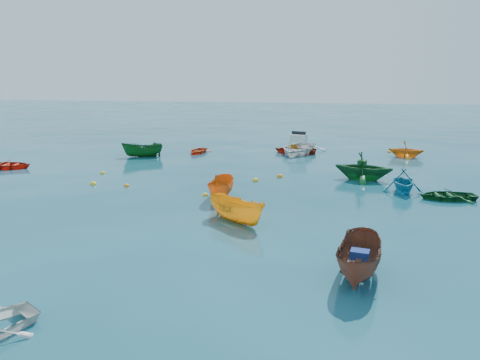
# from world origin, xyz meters

# --- Properties ---
(ground) EXTENTS (160.00, 160.00, 0.00)m
(ground) POSITION_xyz_m (0.00, 0.00, 0.00)
(ground) COLOR #093945
(ground) RESTS_ON ground
(sampan_brown_mid) EXTENTS (2.00, 3.73, 1.37)m
(sampan_brown_mid) POSITION_xyz_m (5.53, -6.22, 0.00)
(sampan_brown_mid) COLOR brown
(sampan_brown_mid) RESTS_ON ground
(sampan_yellow_mid) EXTENTS (3.25, 2.95, 1.24)m
(sampan_yellow_mid) POSITION_xyz_m (0.85, -1.30, 0.00)
(sampan_yellow_mid) COLOR #FCA516
(sampan_yellow_mid) RESTS_ON ground
(dinghy_green_e) EXTENTS (2.97, 2.25, 0.58)m
(dinghy_green_e) POSITION_xyz_m (10.87, 4.05, 0.00)
(dinghy_green_e) COLOR #114921
(dinghy_green_e) RESTS_ON ground
(dinghy_cyan_se) EXTENTS (2.28, 2.63, 1.35)m
(dinghy_cyan_se) POSITION_xyz_m (8.89, 5.28, 0.00)
(dinghy_cyan_se) COLOR teal
(dinghy_cyan_se) RESTS_ON ground
(dinghy_red_nw) EXTENTS (3.36, 2.60, 0.64)m
(dinghy_red_nw) POSITION_xyz_m (-16.29, 7.79, 0.00)
(dinghy_red_nw) COLOR red
(dinghy_red_nw) RESTS_ON ground
(sampan_orange_n) EXTENTS (1.19, 3.10, 1.19)m
(sampan_orange_n) POSITION_xyz_m (-0.59, 2.52, 0.00)
(sampan_orange_n) COLOR orange
(sampan_orange_n) RESTS_ON ground
(dinghy_green_n) EXTENTS (3.97, 3.63, 1.77)m
(dinghy_green_n) POSITION_xyz_m (7.05, 7.91, 0.00)
(dinghy_green_n) COLOR #145724
(dinghy_green_n) RESTS_ON ground
(dinghy_red_ne) EXTENTS (3.64, 2.83, 0.69)m
(dinghy_red_ne) POSITION_xyz_m (2.65, 16.96, 0.00)
(dinghy_red_ne) COLOR red
(dinghy_red_ne) RESTS_ON ground
(dinghy_red_far) EXTENTS (2.06, 2.68, 0.51)m
(dinghy_red_far) POSITION_xyz_m (-5.08, 15.81, 0.00)
(dinghy_red_far) COLOR red
(dinghy_red_far) RESTS_ON ground
(dinghy_orange_far) EXTENTS (2.93, 2.65, 1.34)m
(dinghy_orange_far) POSITION_xyz_m (11.07, 16.36, 0.00)
(dinghy_orange_far) COLOR orange
(dinghy_orange_far) RESTS_ON ground
(sampan_green_far) EXTENTS (3.29, 1.98, 1.20)m
(sampan_green_far) POSITION_xyz_m (-8.86, 13.42, 0.00)
(sampan_green_far) COLOR #114C1A
(sampan_green_far) RESTS_ON ground
(motorboat_white) EXTENTS (4.84, 5.86, 1.65)m
(motorboat_white) POSITION_xyz_m (2.91, 16.90, 0.00)
(motorboat_white) COLOR silver
(motorboat_white) RESTS_ON ground
(tarp_blue_a) EXTENTS (0.64, 0.53, 0.27)m
(tarp_blue_a) POSITION_xyz_m (5.50, -6.37, 0.82)
(tarp_blue_a) COLOR navy
(tarp_blue_a) RESTS_ON sampan_brown_mid
(tarp_green_b) EXTENTS (0.62, 0.73, 0.31)m
(tarp_green_b) POSITION_xyz_m (6.96, 7.93, 1.04)
(tarp_green_b) COLOR #11471A
(tarp_green_b) RESTS_ON dinghy_green_n
(tarp_orange_b) EXTENTS (0.55, 0.67, 0.30)m
(tarp_orange_b) POSITION_xyz_m (2.55, 16.98, 0.50)
(tarp_orange_b) COLOR #B66F12
(tarp_orange_b) RESTS_ON dinghy_red_ne
(buoy_ye_a) EXTENTS (0.29, 0.29, 0.29)m
(buoy_ye_a) POSITION_xyz_m (-1.52, 2.86, 0.00)
(buoy_ye_a) COLOR yellow
(buoy_ye_a) RESTS_ON ground
(buoy_or_b) EXTENTS (0.32, 0.32, 0.32)m
(buoy_or_b) POSITION_xyz_m (0.68, 0.57, 0.00)
(buoy_or_b) COLOR orange
(buoy_or_b) RESTS_ON ground
(buoy_ye_b) EXTENTS (0.39, 0.39, 0.39)m
(buoy_ye_b) POSITION_xyz_m (-8.46, 4.26, 0.00)
(buoy_ye_b) COLOR yellow
(buoy_ye_b) RESTS_ON ground
(buoy_or_c) EXTENTS (0.32, 0.32, 0.32)m
(buoy_or_c) POSITION_xyz_m (-6.38, 4.12, 0.00)
(buoy_or_c) COLOR orange
(buoy_or_c) RESTS_ON ground
(buoy_ye_c) EXTENTS (0.39, 0.39, 0.39)m
(buoy_ye_c) POSITION_xyz_m (0.69, 6.57, 0.00)
(buoy_ye_c) COLOR yellow
(buoy_ye_c) RESTS_ON ground
(buoy_or_d) EXTENTS (0.38, 0.38, 0.38)m
(buoy_or_d) POSITION_xyz_m (2.04, 7.91, 0.00)
(buoy_or_d) COLOR orange
(buoy_or_d) RESTS_ON ground
(buoy_ye_d) EXTENTS (0.32, 0.32, 0.32)m
(buoy_ye_d) POSITION_xyz_m (-9.21, 7.14, 0.00)
(buoy_ye_d) COLOR yellow
(buoy_ye_d) RESTS_ON ground
(buoy_or_e) EXTENTS (0.30, 0.30, 0.30)m
(buoy_or_e) POSITION_xyz_m (10.15, 18.36, 0.00)
(buoy_or_e) COLOR #FF660D
(buoy_or_e) RESTS_ON ground
(buoy_ye_e) EXTENTS (0.35, 0.35, 0.35)m
(buoy_ye_e) POSITION_xyz_m (8.74, 10.53, 0.00)
(buoy_ye_e) COLOR yellow
(buoy_ye_e) RESTS_ON ground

